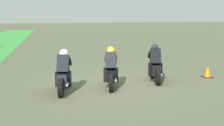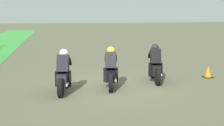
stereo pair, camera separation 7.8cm
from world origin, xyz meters
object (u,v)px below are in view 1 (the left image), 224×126
rider_lane_b (111,71)px  traffic_cone (208,72)px  rider_lane_a (155,66)px  rider_lane_c (64,75)px

rider_lane_b → traffic_cone: size_ratio=4.02×
rider_lane_b → traffic_cone: rider_lane_b is taller
rider_lane_a → traffic_cone: (0.38, -2.45, -0.39)m
rider_lane_a → rider_lane_b: 2.06m
traffic_cone → rider_lane_c: bearing=104.6°
rider_lane_b → rider_lane_c: 1.79m
rider_lane_b → traffic_cone: (1.14, -4.36, -0.39)m
rider_lane_c → rider_lane_b: bearing=-66.1°
rider_lane_b → rider_lane_a: bearing=-59.2°
rider_lane_a → traffic_cone: bearing=-73.4°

